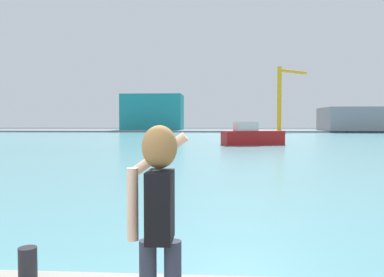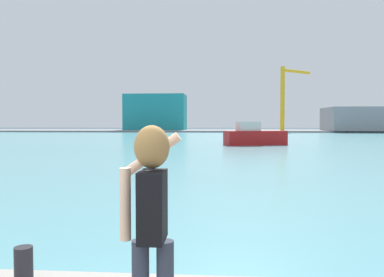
{
  "view_description": "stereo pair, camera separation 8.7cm",
  "coord_description": "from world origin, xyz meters",
  "px_view_note": "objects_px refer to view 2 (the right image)",
  "views": [
    {
      "loc": [
        1.31,
        -2.34,
        2.22
      ],
      "look_at": [
        0.67,
        7.44,
        1.81
      ],
      "focal_mm": 35.79,
      "sensor_mm": 36.0,
      "label": 1
    },
    {
      "loc": [
        1.4,
        -2.34,
        2.22
      ],
      "look_at": [
        0.67,
        7.44,
        1.81
      ],
      "focal_mm": 35.79,
      "sensor_mm": 36.0,
      "label": 2
    }
  ],
  "objects_px": {
    "person_photographer": "(151,210)",
    "warehouse_left": "(156,112)",
    "port_crane": "(286,92)",
    "warehouse_right": "(360,119)",
    "harbor_bollard": "(24,267)",
    "boat_moored": "(254,136)"
  },
  "relations": [
    {
      "from": "person_photographer",
      "to": "warehouse_left",
      "type": "distance_m",
      "value": 94.69
    },
    {
      "from": "person_photographer",
      "to": "port_crane",
      "type": "bearing_deg",
      "value": -10.78
    },
    {
      "from": "warehouse_left",
      "to": "warehouse_right",
      "type": "distance_m",
      "value": 48.61
    },
    {
      "from": "person_photographer",
      "to": "harbor_bollard",
      "type": "xyz_separation_m",
      "value": [
        -1.55,
        0.91,
        -0.85
      ]
    },
    {
      "from": "boat_moored",
      "to": "warehouse_left",
      "type": "distance_m",
      "value": 62.0
    },
    {
      "from": "person_photographer",
      "to": "warehouse_left",
      "type": "height_order",
      "value": "warehouse_left"
    },
    {
      "from": "boat_moored",
      "to": "port_crane",
      "type": "xyz_separation_m",
      "value": [
        12.01,
        53.84,
        8.49
      ]
    },
    {
      "from": "person_photographer",
      "to": "harbor_bollard",
      "type": "distance_m",
      "value": 1.99
    },
    {
      "from": "person_photographer",
      "to": "warehouse_left",
      "type": "xyz_separation_m",
      "value": [
        -15.82,
        93.3,
        3.29
      ]
    },
    {
      "from": "warehouse_left",
      "to": "port_crane",
      "type": "bearing_deg",
      "value": -8.66
    },
    {
      "from": "person_photographer",
      "to": "harbor_bollard",
      "type": "height_order",
      "value": "person_photographer"
    },
    {
      "from": "harbor_bollard",
      "to": "port_crane",
      "type": "xyz_separation_m",
      "value": [
        17.41,
        87.56,
        8.7
      ]
    },
    {
      "from": "person_photographer",
      "to": "warehouse_left",
      "type": "bearing_deg",
      "value": 9.0
    },
    {
      "from": "harbor_bollard",
      "to": "warehouse_left",
      "type": "bearing_deg",
      "value": 98.78
    },
    {
      "from": "harbor_bollard",
      "to": "boat_moored",
      "type": "distance_m",
      "value": 34.15
    },
    {
      "from": "harbor_bollard",
      "to": "boat_moored",
      "type": "bearing_deg",
      "value": 80.9
    },
    {
      "from": "warehouse_left",
      "to": "person_photographer",
      "type": "bearing_deg",
      "value": -80.38
    },
    {
      "from": "boat_moored",
      "to": "warehouse_left",
      "type": "bearing_deg",
      "value": 91.02
    },
    {
      "from": "boat_moored",
      "to": "warehouse_right",
      "type": "xyz_separation_m",
      "value": [
        28.41,
        51.77,
        2.13
      ]
    },
    {
      "from": "person_photographer",
      "to": "boat_moored",
      "type": "xyz_separation_m",
      "value": [
        3.85,
        34.63,
        -0.65
      ]
    },
    {
      "from": "boat_moored",
      "to": "warehouse_right",
      "type": "bearing_deg",
      "value": 43.73
    },
    {
      "from": "boat_moored",
      "to": "harbor_bollard",
      "type": "bearing_deg",
      "value": -116.61
    }
  ]
}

